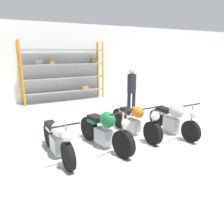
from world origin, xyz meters
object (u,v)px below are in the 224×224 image
shelving_rack (64,71)px  motorcycle_orange (135,121)px  motorcycle_green (105,130)px  motorcycle_silver (173,118)px  person_browsing (132,88)px  motorcycle_white (57,139)px

shelving_rack → motorcycle_orange: 5.49m
motorcycle_green → motorcycle_silver: (2.15, -0.09, 0.01)m
motorcycle_silver → person_browsing: person_browsing is taller
motorcycle_silver → person_browsing: bearing=-179.8°
shelving_rack → motorcycle_silver: bearing=-76.4°
motorcycle_silver → motorcycle_green: bearing=-93.0°
motorcycle_orange → person_browsing: (0.99, 1.72, 0.61)m
motorcycle_orange → motorcycle_silver: 1.11m
motorcycle_white → motorcycle_orange: motorcycle_orange is taller
motorcycle_green → person_browsing: 3.02m
motorcycle_green → motorcycle_orange: 1.19m
motorcycle_white → person_browsing: size_ratio=1.12×
motorcycle_green → motorcycle_silver: motorcycle_green is taller
motorcycle_green → motorcycle_silver: 2.16m
shelving_rack → person_browsing: shelving_rack is taller
shelving_rack → motorcycle_orange: size_ratio=1.79×
motorcycle_silver → person_browsing: 2.23m
shelving_rack → motorcycle_orange: (0.39, -5.39, -0.99)m
motorcycle_white → motorcycle_silver: motorcycle_silver is taller
shelving_rack → person_browsing: 3.94m
motorcycle_white → shelving_rack: bearing=158.6°
motorcycle_white → motorcycle_green: bearing=83.8°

